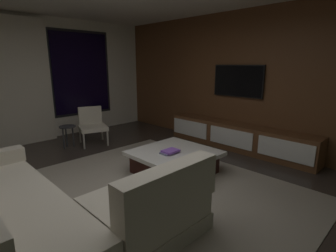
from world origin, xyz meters
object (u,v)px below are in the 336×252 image
Objects in this scene: media_console at (238,137)px; coffee_table at (174,162)px; book_stack_on_coffee_table at (170,151)px; side_stool at (67,130)px; sectional_couch at (48,213)px; accent_chair_near_window at (92,124)px; mounted_tv at (238,81)px.

coffee_table is at bearing 176.87° from media_console.
media_console reaches higher than book_stack_on_coffee_table.
media_console is at bearing -46.63° from side_stool.
sectional_couch is 3.23m from accent_chair_near_window.
side_stool is 0.42× the size of mounted_tv.
book_stack_on_coffee_table is at bearing -89.72° from accent_chair_near_window.
sectional_couch is at bearing -126.15° from accent_chair_near_window.
media_console is 2.85× the size of mounted_tv.
sectional_couch is 5.43× the size of side_stool.
media_console reaches higher than coffee_table.
mounted_tv reaches higher than book_stack_on_coffee_table.
mounted_tv reaches higher than accent_chair_near_window.
accent_chair_near_window reaches higher than side_stool.
sectional_couch is 3.00m from side_stool.
sectional_couch is 8.45× the size of book_stack_on_coffee_table.
coffee_table is at bearing -87.25° from accent_chair_near_window.
media_console is at bearing 2.30° from sectional_couch.
sectional_couch is 3.21× the size of accent_chair_near_window.
side_stool is (-0.53, 2.42, -0.01)m from book_stack_on_coffee_table.
coffee_table is 1.49× the size of accent_chair_near_window.
accent_chair_near_window is (-0.11, 2.36, 0.25)m from coffee_table.
mounted_tv is (2.55, -2.31, 0.98)m from side_stool.
sectional_couch is at bearing -174.93° from mounted_tv.
book_stack_on_coffee_table is 0.10× the size of media_console.
media_console is at bearing -3.13° from coffee_table.
accent_chair_near_window is 0.25× the size of media_console.
accent_chair_near_window reaches higher than book_stack_on_coffee_table.
accent_chair_near_window is at bearing 53.85° from sectional_couch.
side_stool is at bearing 102.34° from book_stack_on_coffee_table.
coffee_table is at bearing 6.97° from sectional_couch.
media_console reaches higher than side_stool.
coffee_table is 2.25m from mounted_tv.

